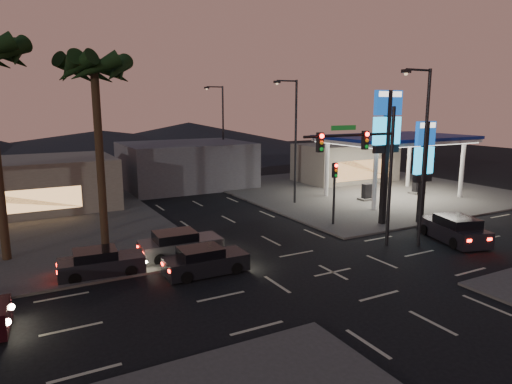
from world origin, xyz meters
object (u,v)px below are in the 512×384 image
car_lane_a_front (205,261)px  suv_station (454,229)px  gas_station (396,140)px  traffic_signal_mast (368,158)px  car_lane_b_front (179,245)px  pylon_sign_tall (387,131)px  car_lane_b_mid (100,263)px  pylon_sign_short (424,157)px

car_lane_a_front → suv_station: suv_station is taller
gas_station → car_lane_a_front: (-21.56, -9.12, -4.46)m
car_lane_a_front → suv_station: 15.34m
traffic_signal_mast → suv_station: traffic_signal_mast is taller
car_lane_b_front → suv_station: 16.26m
pylon_sign_tall → suv_station: pylon_sign_tall is taller
gas_station → car_lane_b_mid: (-26.06, -6.96, -4.47)m
suv_station → gas_station: bearing=60.6°
gas_station → traffic_signal_mast: bearing=-140.7°
suv_station → car_lane_b_mid: bearing=167.5°
pylon_sign_short → car_lane_b_front: bearing=175.6°
pylon_sign_short → suv_station: size_ratio=1.39×
pylon_sign_tall → car_lane_b_mid: (-18.56, -0.46, -5.78)m
pylon_sign_tall → car_lane_a_front: 15.43m
gas_station → pylon_sign_short: bearing=-123.7°
gas_station → car_lane_b_front: gas_station is taller
pylon_sign_short → suv_station: 5.65m
car_lane_b_front → traffic_signal_mast: bearing=-21.6°
pylon_sign_short → car_lane_b_mid: bearing=178.5°
car_lane_a_front → car_lane_b_mid: 4.99m
gas_station → pylon_sign_short: (-5.00, -7.50, -0.42)m
car_lane_b_mid → pylon_sign_tall: bearing=1.4°
pylon_sign_tall → pylon_sign_short: bearing=-21.8°
pylon_sign_tall → traffic_signal_mast: 6.02m
traffic_signal_mast → car_lane_a_front: traffic_signal_mast is taller
pylon_sign_tall → car_lane_b_mid: 19.44m
pylon_sign_short → car_lane_b_mid: size_ratio=1.69×
pylon_sign_tall → car_lane_b_mid: size_ratio=2.17×
car_lane_a_front → car_lane_b_front: (-0.26, 2.91, 0.05)m
gas_station → car_lane_b_front: size_ratio=2.71×
suv_station → pylon_sign_tall: bearing=103.0°
pylon_sign_tall → car_lane_b_front: (-14.32, 0.29, -5.72)m
pylon_sign_short → car_lane_a_front: size_ratio=1.69×
pylon_sign_tall → traffic_signal_mast: bearing=-143.5°
gas_station → pylon_sign_short: size_ratio=1.74×
pylon_sign_tall → traffic_signal_mast: pylon_sign_tall is taller
gas_station → car_lane_b_front: bearing=-164.1°
traffic_signal_mast → car_lane_b_front: bearing=158.4°
traffic_signal_mast → suv_station: 7.50m
suv_station → car_lane_b_front: bearing=161.7°
gas_station → pylon_sign_tall: size_ratio=1.36×
pylon_sign_tall → pylon_sign_short: pylon_sign_tall is taller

